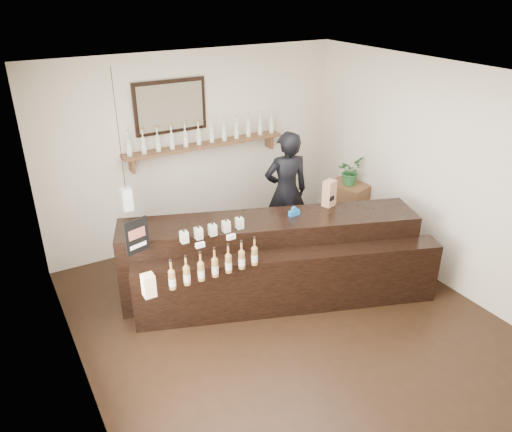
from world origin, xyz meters
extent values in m
plane|color=black|center=(0.00, 0.00, 0.00)|extent=(5.00, 5.00, 0.00)
plane|color=beige|center=(0.00, 2.50, 1.40)|extent=(4.50, 0.00, 4.50)
plane|color=beige|center=(0.00, -2.50, 1.40)|extent=(4.50, 0.00, 4.50)
plane|color=beige|center=(-2.25, 0.00, 1.40)|extent=(0.00, 5.00, 5.00)
plane|color=beige|center=(2.25, 0.00, 1.40)|extent=(0.00, 5.00, 5.00)
plane|color=white|center=(0.00, 0.00, 2.80)|extent=(5.00, 5.00, 0.00)
cube|color=brown|center=(0.10, 2.37, 1.50)|extent=(2.40, 0.25, 0.04)
cube|color=brown|center=(-0.98, 2.40, 1.38)|extent=(0.04, 0.20, 0.20)
cube|color=brown|center=(1.18, 2.40, 1.38)|extent=(0.04, 0.20, 0.20)
cube|color=black|center=(-0.35, 2.47, 2.08)|extent=(1.02, 0.04, 0.72)
cube|color=#403529|center=(-0.35, 2.44, 2.08)|extent=(0.92, 0.01, 0.62)
cube|color=white|center=(-1.30, 1.60, 1.25)|extent=(0.12, 0.12, 0.28)
cylinder|color=black|center=(-1.30, 1.60, 2.09)|extent=(0.01, 0.01, 1.41)
cylinder|color=beige|center=(-1.00, 2.37, 1.62)|extent=(0.07, 0.07, 0.20)
cone|color=beige|center=(-1.00, 2.37, 1.75)|extent=(0.07, 0.07, 0.05)
cylinder|color=beige|center=(-1.00, 2.37, 1.81)|extent=(0.02, 0.02, 0.07)
cylinder|color=gold|center=(-1.00, 2.37, 1.86)|extent=(0.03, 0.03, 0.02)
cylinder|color=white|center=(-1.00, 2.37, 1.60)|extent=(0.07, 0.07, 0.09)
cylinder|color=beige|center=(-0.80, 2.37, 1.62)|extent=(0.07, 0.07, 0.20)
cone|color=beige|center=(-0.80, 2.37, 1.75)|extent=(0.07, 0.07, 0.05)
cylinder|color=beige|center=(-0.80, 2.37, 1.81)|extent=(0.02, 0.02, 0.07)
cylinder|color=gold|center=(-0.80, 2.37, 1.86)|extent=(0.03, 0.03, 0.02)
cylinder|color=white|center=(-0.80, 2.37, 1.60)|extent=(0.07, 0.07, 0.09)
cylinder|color=beige|center=(-0.60, 2.37, 1.62)|extent=(0.07, 0.07, 0.20)
cone|color=beige|center=(-0.60, 2.37, 1.75)|extent=(0.07, 0.07, 0.05)
cylinder|color=beige|center=(-0.60, 2.37, 1.81)|extent=(0.02, 0.02, 0.07)
cylinder|color=gold|center=(-0.60, 2.37, 1.86)|extent=(0.03, 0.03, 0.02)
cylinder|color=white|center=(-0.60, 2.37, 1.60)|extent=(0.07, 0.07, 0.09)
cylinder|color=beige|center=(-0.40, 2.37, 1.62)|extent=(0.07, 0.07, 0.20)
cone|color=beige|center=(-0.40, 2.37, 1.75)|extent=(0.07, 0.07, 0.05)
cylinder|color=beige|center=(-0.40, 2.37, 1.81)|extent=(0.02, 0.02, 0.07)
cylinder|color=gold|center=(-0.40, 2.37, 1.86)|extent=(0.03, 0.03, 0.02)
cylinder|color=white|center=(-0.40, 2.37, 1.60)|extent=(0.07, 0.07, 0.09)
cylinder|color=beige|center=(-0.20, 2.37, 1.62)|extent=(0.07, 0.07, 0.20)
cone|color=beige|center=(-0.20, 2.37, 1.75)|extent=(0.07, 0.07, 0.05)
cylinder|color=beige|center=(-0.20, 2.37, 1.81)|extent=(0.02, 0.02, 0.07)
cylinder|color=gold|center=(-0.20, 2.37, 1.86)|extent=(0.03, 0.03, 0.02)
cylinder|color=white|center=(-0.20, 2.37, 1.60)|extent=(0.07, 0.07, 0.09)
cylinder|color=beige|center=(0.00, 2.37, 1.62)|extent=(0.07, 0.07, 0.20)
cone|color=beige|center=(0.00, 2.37, 1.75)|extent=(0.07, 0.07, 0.05)
cylinder|color=beige|center=(0.00, 2.37, 1.81)|extent=(0.02, 0.02, 0.07)
cylinder|color=gold|center=(0.00, 2.37, 1.86)|extent=(0.03, 0.03, 0.02)
cylinder|color=white|center=(0.00, 2.37, 1.60)|extent=(0.07, 0.07, 0.09)
cylinder|color=beige|center=(0.20, 2.37, 1.62)|extent=(0.07, 0.07, 0.20)
cone|color=beige|center=(0.20, 2.37, 1.75)|extent=(0.07, 0.07, 0.05)
cylinder|color=beige|center=(0.20, 2.37, 1.81)|extent=(0.02, 0.02, 0.07)
cylinder|color=gold|center=(0.20, 2.37, 1.86)|extent=(0.03, 0.03, 0.02)
cylinder|color=white|center=(0.20, 2.37, 1.60)|extent=(0.07, 0.07, 0.09)
cylinder|color=beige|center=(0.40, 2.37, 1.62)|extent=(0.07, 0.07, 0.20)
cone|color=beige|center=(0.40, 2.37, 1.75)|extent=(0.07, 0.07, 0.05)
cylinder|color=beige|center=(0.40, 2.37, 1.81)|extent=(0.02, 0.02, 0.07)
cylinder|color=gold|center=(0.40, 2.37, 1.86)|extent=(0.03, 0.03, 0.02)
cylinder|color=white|center=(0.40, 2.37, 1.60)|extent=(0.07, 0.07, 0.09)
cylinder|color=beige|center=(0.60, 2.37, 1.62)|extent=(0.07, 0.07, 0.20)
cone|color=beige|center=(0.60, 2.37, 1.75)|extent=(0.07, 0.07, 0.05)
cylinder|color=beige|center=(0.60, 2.37, 1.81)|extent=(0.02, 0.02, 0.07)
cylinder|color=gold|center=(0.60, 2.37, 1.86)|extent=(0.03, 0.03, 0.02)
cylinder|color=white|center=(0.60, 2.37, 1.60)|extent=(0.07, 0.07, 0.09)
cylinder|color=beige|center=(0.80, 2.37, 1.62)|extent=(0.07, 0.07, 0.20)
cone|color=beige|center=(0.80, 2.37, 1.75)|extent=(0.07, 0.07, 0.05)
cylinder|color=beige|center=(0.80, 2.37, 1.81)|extent=(0.02, 0.02, 0.07)
cylinder|color=gold|center=(0.80, 2.37, 1.86)|extent=(0.03, 0.03, 0.02)
cylinder|color=white|center=(0.80, 2.37, 1.60)|extent=(0.07, 0.07, 0.09)
cylinder|color=beige|center=(1.00, 2.37, 1.62)|extent=(0.07, 0.07, 0.20)
cone|color=beige|center=(1.00, 2.37, 1.75)|extent=(0.07, 0.07, 0.05)
cylinder|color=beige|center=(1.00, 2.37, 1.81)|extent=(0.02, 0.02, 0.07)
cylinder|color=gold|center=(1.00, 2.37, 1.86)|extent=(0.03, 0.03, 0.02)
cylinder|color=white|center=(1.00, 2.37, 1.60)|extent=(0.07, 0.07, 0.09)
cylinder|color=beige|center=(1.20, 2.37, 1.62)|extent=(0.07, 0.07, 0.20)
cone|color=beige|center=(1.20, 2.37, 1.75)|extent=(0.07, 0.07, 0.05)
cylinder|color=beige|center=(1.20, 2.37, 1.81)|extent=(0.02, 0.02, 0.07)
cylinder|color=gold|center=(1.20, 2.37, 1.86)|extent=(0.03, 0.03, 0.02)
cylinder|color=white|center=(1.20, 2.37, 1.60)|extent=(0.07, 0.07, 0.09)
cube|color=black|center=(0.17, 0.70, 0.51)|extent=(3.65, 1.84, 1.02)
cube|color=black|center=(0.17, 0.22, 0.39)|extent=(3.55, 1.54, 0.77)
cube|color=white|center=(-0.85, 0.46, 1.05)|extent=(0.10, 0.04, 0.05)
cube|color=white|center=(-0.48, 0.46, 1.05)|extent=(0.10, 0.04, 0.05)
cube|color=beige|center=(-1.53, 0.22, 0.83)|extent=(0.12, 0.12, 0.12)
cube|color=beige|center=(-1.53, 0.22, 0.95)|extent=(0.12, 0.12, 0.12)
cube|color=beige|center=(-0.96, 0.65, 1.09)|extent=(0.08, 0.08, 0.13)
cube|color=beige|center=(-0.96, 0.60, 1.09)|extent=(0.07, 0.00, 0.06)
cylinder|color=black|center=(-0.96, 0.65, 1.17)|extent=(0.02, 0.02, 0.03)
cube|color=beige|center=(-0.79, 0.65, 1.09)|extent=(0.08, 0.08, 0.13)
cube|color=beige|center=(-0.79, 0.60, 1.09)|extent=(0.07, 0.00, 0.06)
cylinder|color=black|center=(-0.79, 0.65, 1.17)|extent=(0.02, 0.02, 0.03)
cube|color=beige|center=(-0.62, 0.65, 1.09)|extent=(0.08, 0.08, 0.13)
cube|color=beige|center=(-0.62, 0.60, 1.09)|extent=(0.07, 0.00, 0.06)
cylinder|color=black|center=(-0.62, 0.65, 1.17)|extent=(0.02, 0.02, 0.03)
cube|color=beige|center=(-0.44, 0.65, 1.09)|extent=(0.08, 0.08, 0.13)
cube|color=beige|center=(-0.44, 0.60, 1.09)|extent=(0.07, 0.00, 0.06)
cylinder|color=black|center=(-0.44, 0.65, 1.17)|extent=(0.02, 0.02, 0.03)
cube|color=beige|center=(-0.27, 0.65, 1.09)|extent=(0.08, 0.08, 0.13)
cube|color=beige|center=(-0.27, 0.60, 1.09)|extent=(0.07, 0.00, 0.06)
cylinder|color=black|center=(-0.27, 0.65, 1.17)|extent=(0.02, 0.02, 0.03)
cylinder|color=olive|center=(-1.28, 0.22, 0.88)|extent=(0.07, 0.07, 0.20)
cone|color=olive|center=(-1.28, 0.22, 1.00)|extent=(0.07, 0.07, 0.05)
cylinder|color=olive|center=(-1.28, 0.22, 1.06)|extent=(0.02, 0.02, 0.07)
cylinder|color=black|center=(-1.28, 0.22, 1.11)|extent=(0.03, 0.03, 0.02)
cylinder|color=white|center=(-1.28, 0.22, 0.85)|extent=(0.07, 0.07, 0.09)
cylinder|color=olive|center=(-1.12, 0.22, 0.88)|extent=(0.07, 0.07, 0.20)
cone|color=olive|center=(-1.12, 0.22, 1.00)|extent=(0.07, 0.07, 0.05)
cylinder|color=olive|center=(-1.12, 0.22, 1.06)|extent=(0.02, 0.02, 0.07)
cylinder|color=black|center=(-1.12, 0.22, 1.11)|extent=(0.03, 0.03, 0.02)
cylinder|color=white|center=(-1.12, 0.22, 0.85)|extent=(0.07, 0.07, 0.09)
cylinder|color=olive|center=(-0.96, 0.22, 0.88)|extent=(0.07, 0.07, 0.20)
cone|color=olive|center=(-0.96, 0.22, 1.00)|extent=(0.07, 0.07, 0.05)
cylinder|color=olive|center=(-0.96, 0.22, 1.06)|extent=(0.02, 0.02, 0.07)
cylinder|color=black|center=(-0.96, 0.22, 1.11)|extent=(0.03, 0.03, 0.02)
cylinder|color=white|center=(-0.96, 0.22, 0.85)|extent=(0.07, 0.07, 0.09)
cylinder|color=olive|center=(-0.80, 0.22, 0.88)|extent=(0.07, 0.07, 0.20)
cone|color=olive|center=(-0.80, 0.22, 1.00)|extent=(0.07, 0.07, 0.05)
cylinder|color=olive|center=(-0.80, 0.22, 1.06)|extent=(0.02, 0.02, 0.07)
cylinder|color=black|center=(-0.80, 0.22, 1.11)|extent=(0.03, 0.03, 0.02)
cylinder|color=white|center=(-0.80, 0.22, 0.85)|extent=(0.07, 0.07, 0.09)
cylinder|color=olive|center=(-0.64, 0.22, 0.88)|extent=(0.07, 0.07, 0.20)
cone|color=olive|center=(-0.64, 0.22, 1.00)|extent=(0.07, 0.07, 0.05)
cylinder|color=olive|center=(-0.64, 0.22, 1.06)|extent=(0.02, 0.02, 0.07)
cylinder|color=black|center=(-0.64, 0.22, 1.11)|extent=(0.03, 0.03, 0.02)
cylinder|color=white|center=(-0.64, 0.22, 0.85)|extent=(0.07, 0.07, 0.09)
cylinder|color=olive|center=(-0.48, 0.22, 0.88)|extent=(0.07, 0.07, 0.20)
cone|color=olive|center=(-0.48, 0.22, 1.00)|extent=(0.07, 0.07, 0.05)
cylinder|color=olive|center=(-0.48, 0.22, 1.06)|extent=(0.02, 0.02, 0.07)
cylinder|color=black|center=(-0.48, 0.22, 1.11)|extent=(0.03, 0.03, 0.02)
cylinder|color=white|center=(-0.48, 0.22, 0.85)|extent=(0.07, 0.07, 0.09)
cylinder|color=olive|center=(-0.32, 0.22, 0.88)|extent=(0.07, 0.07, 0.20)
cone|color=olive|center=(-0.32, 0.22, 1.00)|extent=(0.07, 0.07, 0.05)
cylinder|color=olive|center=(-0.32, 0.22, 1.06)|extent=(0.02, 0.02, 0.07)
cylinder|color=black|center=(-0.32, 0.22, 1.11)|extent=(0.03, 0.03, 0.02)
cylinder|color=white|center=(-0.32, 0.22, 0.85)|extent=(0.07, 0.07, 0.09)
cube|color=black|center=(-1.46, 0.69, 1.21)|extent=(0.27, 0.10, 0.39)
cube|color=#9A4838|center=(-1.46, 0.68, 1.25)|extent=(0.19, 0.06, 0.11)
cube|color=white|center=(-1.46, 0.68, 1.10)|extent=(0.19, 0.06, 0.04)
cube|color=#A0714D|center=(1.02, 0.65, 1.19)|extent=(0.18, 0.16, 0.34)
cube|color=black|center=(1.02, 0.59, 1.14)|extent=(0.09, 0.03, 0.07)
cube|color=#175DA2|center=(0.47, 0.63, 1.05)|extent=(0.14, 0.06, 0.06)
cylinder|color=#175DA2|center=(0.47, 0.63, 1.10)|extent=(0.08, 0.04, 0.08)
cube|color=brown|center=(2.00, 1.42, 0.42)|extent=(0.58, 0.68, 0.85)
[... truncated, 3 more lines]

